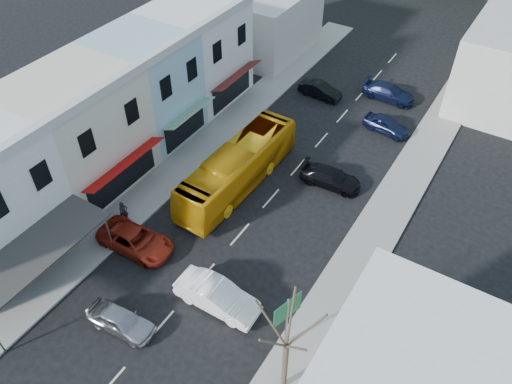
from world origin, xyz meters
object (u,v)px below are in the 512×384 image
at_px(car_silver, 121,320).
at_px(street_tree, 286,346).
at_px(direction_sign, 287,323).
at_px(car_white, 217,297).
at_px(pedestrian_left, 124,212).
at_px(traffic_signal, 456,67).
at_px(bus, 238,168).
at_px(car_red, 135,240).

xyz_separation_m(car_silver, street_tree, (9.20, 1.74, 3.13)).
relative_size(car_silver, direction_sign, 1.08).
distance_m(car_silver, car_white, 5.37).
relative_size(pedestrian_left, street_tree, 0.22).
relative_size(car_silver, street_tree, 0.57).
bearing_deg(pedestrian_left, traffic_signal, -6.26).
bearing_deg(car_silver, traffic_signal, -18.55).
distance_m(car_white, traffic_signal, 30.10).
xyz_separation_m(bus, pedestrian_left, (-4.31, -7.11, -0.55)).
xyz_separation_m(direction_sign, street_tree, (1.07, -2.08, 1.80)).
height_order(pedestrian_left, traffic_signal, traffic_signal).
xyz_separation_m(car_silver, pedestrian_left, (-5.34, 6.09, 0.30)).
height_order(car_silver, street_tree, street_tree).
distance_m(pedestrian_left, direction_sign, 13.69).
distance_m(bus, car_white, 10.37).
relative_size(bus, street_tree, 1.52).
xyz_separation_m(car_red, traffic_signal, (11.55, 28.84, 1.89)).
bearing_deg(car_white, traffic_signal, -10.02).
bearing_deg(car_white, pedestrian_left, 75.70).
relative_size(car_red, street_tree, 0.60).
height_order(bus, car_silver, bus).
bearing_deg(bus, car_red, -103.30).
bearing_deg(pedestrian_left, bus, -11.10).
height_order(bus, direction_sign, direction_sign).
bearing_deg(car_white, street_tree, -112.85).
distance_m(car_red, direction_sign, 11.47).
bearing_deg(direction_sign, pedestrian_left, -172.14).
bearing_deg(traffic_signal, pedestrian_left, 87.36).
height_order(direction_sign, traffic_signal, traffic_signal).
bearing_deg(car_silver, direction_sign, -69.47).
xyz_separation_m(bus, car_white, (4.65, -9.23, -0.85)).
distance_m(car_white, car_red, 6.90).
distance_m(car_silver, car_red, 5.79).
height_order(car_red, pedestrian_left, pedestrian_left).
xyz_separation_m(street_tree, traffic_signal, (-0.87, 31.91, -1.24)).
relative_size(car_white, car_red, 0.96).
distance_m(car_red, street_tree, 13.18).
relative_size(car_red, traffic_signal, 0.89).
bearing_deg(pedestrian_left, car_white, -83.17).
height_order(car_silver, pedestrian_left, pedestrian_left).
xyz_separation_m(bus, traffic_signal, (9.36, 20.44, 1.04)).
bearing_deg(car_white, car_red, 82.09).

